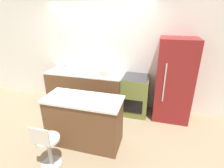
{
  "coord_description": "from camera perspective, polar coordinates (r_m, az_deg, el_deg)",
  "views": [
    {
      "loc": [
        1.43,
        -3.39,
        2.27
      ],
      "look_at": [
        0.58,
        -0.31,
        0.95
      ],
      "focal_mm": 28.0,
      "sensor_mm": 36.0,
      "label": 1
    }
  ],
  "objects": [
    {
      "name": "ground_plane",
      "position": [
        4.32,
        -6.46,
        -9.42
      ],
      "size": [
        14.0,
        14.0,
        0.0
      ],
      "primitive_type": "plane",
      "color": "#998466"
    },
    {
      "name": "wall_back",
      "position": [
        4.43,
        -3.91,
        9.72
      ],
      "size": [
        8.0,
        0.06,
        2.6
      ],
      "color": "white",
      "rests_on": "ground_plane"
    },
    {
      "name": "back_counter",
      "position": [
        4.49,
        -8.54,
        -1.71
      ],
      "size": [
        1.91,
        0.64,
        0.92
      ],
      "color": "brown",
      "rests_on": "ground_plane"
    },
    {
      "name": "kitchen_island",
      "position": [
        3.25,
        -9.03,
        -11.78
      ],
      "size": [
        1.36,
        0.61,
        0.91
      ],
      "color": "brown",
      "rests_on": "ground_plane"
    },
    {
      "name": "oven_range",
      "position": [
        4.17,
        7.62,
        -3.57
      ],
      "size": [
        0.6,
        0.65,
        0.92
      ],
      "color": "olive",
      "rests_on": "ground_plane"
    },
    {
      "name": "refrigerator",
      "position": [
        3.99,
        19.62,
        1.05
      ],
      "size": [
        0.76,
        0.65,
        1.81
      ],
      "color": "maroon",
      "rests_on": "ground_plane"
    },
    {
      "name": "stool_chair",
      "position": [
        2.97,
        -20.29,
        -18.61
      ],
      "size": [
        0.36,
        0.36,
        0.8
      ],
      "color": "#B7B7BC",
      "rests_on": "ground_plane"
    },
    {
      "name": "kettle",
      "position": [
        4.49,
        -14.9,
        5.22
      ],
      "size": [
        0.2,
        0.2,
        0.22
      ],
      "color": "silver",
      "rests_on": "back_counter"
    },
    {
      "name": "mixing_bowl",
      "position": [
        4.11,
        -2.66,
        3.7
      ],
      "size": [
        0.2,
        0.2,
        0.08
      ],
      "color": "#C1B28E",
      "rests_on": "back_counter"
    },
    {
      "name": "fruit_bowl",
      "position": [
        2.98,
        -3.48,
        -4.23
      ],
      "size": [
        0.23,
        0.23,
        0.05
      ],
      "color": "white",
      "rests_on": "kitchen_island"
    }
  ]
}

